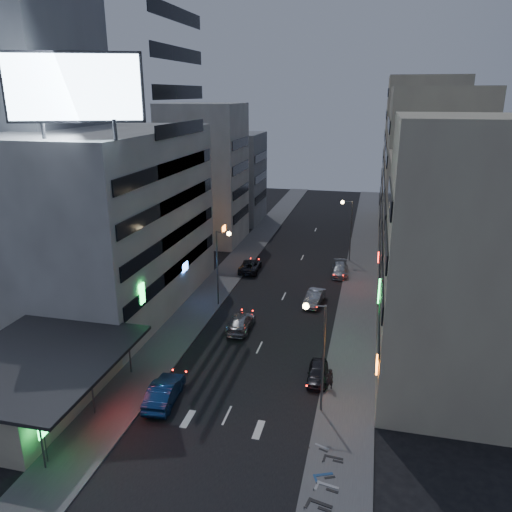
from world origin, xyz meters
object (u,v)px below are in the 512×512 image
(parked_car_right_far, at_px, (340,270))
(scooter_black_a, at_px, (334,497))
(scooter_silver_a, at_px, (340,479))
(parked_car_right_mid, at_px, (314,298))
(scooter_silver_b, at_px, (330,442))
(scooter_black_b, at_px, (344,451))
(parked_car_left, at_px, (250,266))
(parked_car_right_near, at_px, (318,373))
(road_car_blue, at_px, (164,392))
(scooter_blue, at_px, (333,464))
(road_car_silver, at_px, (241,322))
(person, at_px, (329,379))

(parked_car_right_far, distance_m, scooter_black_a, 36.84)
(scooter_silver_a, bearing_deg, parked_car_right_mid, 21.08)
(scooter_silver_a, distance_m, scooter_silver_b, 3.24)
(parked_car_right_mid, relative_size, scooter_black_b, 2.49)
(parked_car_left, bearing_deg, parked_car_right_near, 112.77)
(parked_car_left, bearing_deg, road_car_blue, 88.45)
(parked_car_right_near, xyz_separation_m, scooter_blue, (2.05, -9.85, 0.01))
(road_car_blue, xyz_separation_m, scooter_silver_b, (12.15, -2.45, -0.20))
(scooter_black_a, distance_m, scooter_blue, 2.57)
(scooter_black_a, xyz_separation_m, scooter_silver_b, (-0.61, 4.55, -0.12))
(road_car_silver, xyz_separation_m, person, (9.14, -8.30, 0.24))
(parked_car_right_far, xyz_separation_m, road_car_blue, (-10.32, -29.76, 0.13))
(parked_car_right_near, relative_size, road_car_blue, 0.77)
(road_car_silver, bearing_deg, parked_car_right_mid, -130.24)
(parked_car_right_mid, relative_size, road_car_blue, 0.88)
(parked_car_left, xyz_separation_m, road_car_blue, (0.76, -28.52, 0.12))
(scooter_silver_b, bearing_deg, road_car_blue, 99.60)
(person, bearing_deg, scooter_silver_b, 68.35)
(parked_car_right_far, bearing_deg, scooter_silver_b, -91.21)
(scooter_black_a, distance_m, scooter_silver_a, 1.45)
(parked_car_left, relative_size, parked_car_right_far, 1.05)
(parked_car_left, bearing_deg, scooter_silver_a, 108.90)
(parked_car_right_far, height_order, road_car_blue, road_car_blue)
(scooter_black_a, relative_size, scooter_black_b, 1.15)
(parked_car_left, xyz_separation_m, scooter_black_a, (13.52, -35.52, 0.04))
(parked_car_left, xyz_separation_m, scooter_blue, (13.25, -32.97, -0.04))
(parked_car_right_far, relative_size, scooter_silver_a, 2.49)
(scooter_blue, height_order, scooter_silver_b, scooter_blue)
(scooter_black_a, bearing_deg, scooter_silver_b, 20.27)
(parked_car_left, distance_m, scooter_silver_b, 33.55)
(parked_car_right_far, xyz_separation_m, scooter_black_b, (2.75, -32.89, -0.03))
(scooter_black_b, bearing_deg, road_car_silver, 39.48)
(parked_car_right_near, bearing_deg, scooter_silver_a, -79.30)
(scooter_black_a, height_order, scooter_silver_a, scooter_black_a)
(scooter_black_a, distance_m, scooter_black_b, 3.89)
(road_car_blue, bearing_deg, person, -164.44)
(person, height_order, scooter_blue, person)
(road_car_silver, height_order, scooter_black_a, road_car_silver)
(parked_car_right_near, relative_size, scooter_black_a, 1.88)
(road_car_silver, xyz_separation_m, scooter_black_a, (10.45, -19.56, 0.02))
(scooter_black_b, bearing_deg, scooter_blue, 161.73)
(parked_car_left, distance_m, scooter_silver_a, 36.76)
(parked_car_right_near, distance_m, scooter_black_b, 8.92)
(parked_car_right_far, bearing_deg, scooter_black_b, -89.70)
(parked_car_right_near, xyz_separation_m, parked_car_right_mid, (-2.08, 14.67, 0.07))
(person, distance_m, scooter_silver_b, 6.75)
(parked_car_right_near, bearing_deg, road_car_blue, -155.08)
(road_car_blue, distance_m, scooter_blue, 13.26)
(parked_car_right_near, distance_m, parked_car_left, 25.69)
(parked_car_right_near, distance_m, parked_car_right_far, 24.36)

